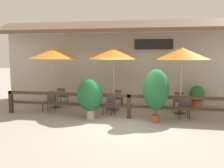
{
  "coord_description": "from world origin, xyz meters",
  "views": [
    {
      "loc": [
        1.1,
        -8.58,
        2.58
      ],
      "look_at": [
        -0.75,
        1.4,
        1.31
      ],
      "focal_mm": 40.0,
      "sensor_mm": 36.0,
      "label": 1
    }
  ],
  "objects_px": {
    "dining_table_middle": "(114,97)",
    "chair_middle_wallside": "(118,97)",
    "chair_near_wallside": "(62,95)",
    "chair_far_streetside": "(184,106)",
    "dining_table_near": "(56,95)",
    "patio_umbrella_near": "(54,54)",
    "potted_plant_broad_leaf": "(197,96)",
    "chair_far_wallside": "(179,100)",
    "potted_plant_tall_tropical": "(90,96)",
    "potted_plant_corner_fern": "(156,90)",
    "dining_table_far": "(181,100)",
    "chair_near_streetside": "(50,101)",
    "patio_umbrella_middle": "(114,54)",
    "chair_middle_streetside": "(110,103)",
    "patio_umbrella_far": "(182,54)"
  },
  "relations": [
    {
      "from": "potted_plant_corner_fern",
      "to": "potted_plant_broad_leaf",
      "type": "bearing_deg",
      "value": 57.04
    },
    {
      "from": "chair_middle_streetside",
      "to": "potted_plant_tall_tropical",
      "type": "relative_size",
      "value": 0.53
    },
    {
      "from": "dining_table_middle",
      "to": "patio_umbrella_far",
      "type": "height_order",
      "value": "patio_umbrella_far"
    },
    {
      "from": "patio_umbrella_middle",
      "to": "patio_umbrella_near",
      "type": "bearing_deg",
      "value": 179.38
    },
    {
      "from": "chair_middle_wallside",
      "to": "chair_far_streetside",
      "type": "xyz_separation_m",
      "value": [
        2.91,
        -1.56,
        0.0
      ]
    },
    {
      "from": "patio_umbrella_near",
      "to": "dining_table_near",
      "type": "distance_m",
      "value": 1.96
    },
    {
      "from": "potted_plant_corner_fern",
      "to": "patio_umbrella_near",
      "type": "bearing_deg",
      "value": 159.57
    },
    {
      "from": "chair_near_streetside",
      "to": "potted_plant_broad_leaf",
      "type": "height_order",
      "value": "potted_plant_broad_leaf"
    },
    {
      "from": "chair_near_wallside",
      "to": "dining_table_near",
      "type": "bearing_deg",
      "value": 85.84
    },
    {
      "from": "chair_middle_wallside",
      "to": "patio_umbrella_near",
      "type": "bearing_deg",
      "value": 10.93
    },
    {
      "from": "dining_table_near",
      "to": "patio_umbrella_middle",
      "type": "bearing_deg",
      "value": -0.62
    },
    {
      "from": "dining_table_near",
      "to": "dining_table_far",
      "type": "relative_size",
      "value": 1.0
    },
    {
      "from": "chair_middle_wallside",
      "to": "patio_umbrella_far",
      "type": "xyz_separation_m",
      "value": [
        2.84,
        -0.84,
        2.08
      ]
    },
    {
      "from": "patio_umbrella_near",
      "to": "dining_table_far",
      "type": "xyz_separation_m",
      "value": [
        5.71,
        -0.16,
        -1.96
      ]
    },
    {
      "from": "dining_table_near",
      "to": "patio_umbrella_far",
      "type": "xyz_separation_m",
      "value": [
        5.71,
        -0.16,
        1.96
      ]
    },
    {
      "from": "chair_far_wallside",
      "to": "patio_umbrella_middle",
      "type": "bearing_deg",
      "value": 11.58
    },
    {
      "from": "chair_middle_streetside",
      "to": "chair_near_wallside",
      "type": "bearing_deg",
      "value": 166.28
    },
    {
      "from": "dining_table_middle",
      "to": "chair_far_streetside",
      "type": "bearing_deg",
      "value": -16.0
    },
    {
      "from": "chair_near_wallside",
      "to": "potted_plant_tall_tropical",
      "type": "distance_m",
      "value": 3.25
    },
    {
      "from": "chair_far_wallside",
      "to": "patio_umbrella_near",
      "type": "bearing_deg",
      "value": 5.62
    },
    {
      "from": "chair_near_streetside",
      "to": "potted_plant_broad_leaf",
      "type": "relative_size",
      "value": 0.8
    },
    {
      "from": "patio_umbrella_far",
      "to": "dining_table_far",
      "type": "distance_m",
      "value": 1.96
    },
    {
      "from": "chair_near_wallside",
      "to": "chair_far_wallside",
      "type": "xyz_separation_m",
      "value": [
        5.66,
        -0.18,
        0.0
      ]
    },
    {
      "from": "chair_near_wallside",
      "to": "patio_umbrella_middle",
      "type": "xyz_separation_m",
      "value": [
        2.77,
        -0.77,
        2.08
      ]
    },
    {
      "from": "chair_near_streetside",
      "to": "potted_plant_broad_leaf",
      "type": "distance_m",
      "value": 6.83
    },
    {
      "from": "chair_far_wallside",
      "to": "potted_plant_corner_fern",
      "type": "xyz_separation_m",
      "value": [
        -1.01,
        -2.31,
        0.75
      ]
    },
    {
      "from": "dining_table_near",
      "to": "patio_umbrella_middle",
      "type": "xyz_separation_m",
      "value": [
        2.81,
        -0.03,
        1.96
      ]
    },
    {
      "from": "chair_middle_wallside",
      "to": "chair_near_streetside",
      "type": "bearing_deg",
      "value": 24.15
    },
    {
      "from": "dining_table_middle",
      "to": "chair_middle_wallside",
      "type": "xyz_separation_m",
      "value": [
        0.07,
        0.71,
        -0.12
      ]
    },
    {
      "from": "chair_near_streetside",
      "to": "patio_umbrella_middle",
      "type": "distance_m",
      "value": 3.54
    },
    {
      "from": "potted_plant_corner_fern",
      "to": "potted_plant_tall_tropical",
      "type": "bearing_deg",
      "value": 178.47
    },
    {
      "from": "chair_near_streetside",
      "to": "patio_umbrella_far",
      "type": "relative_size",
      "value": 0.3
    },
    {
      "from": "chair_far_streetside",
      "to": "chair_near_wallside",
      "type": "bearing_deg",
      "value": 159.71
    },
    {
      "from": "chair_far_wallside",
      "to": "potted_plant_broad_leaf",
      "type": "bearing_deg",
      "value": -145.19
    },
    {
      "from": "chair_middle_wallside",
      "to": "chair_middle_streetside",
      "type": "bearing_deg",
      "value": 82.85
    },
    {
      "from": "patio_umbrella_far",
      "to": "potted_plant_corner_fern",
      "type": "height_order",
      "value": "patio_umbrella_far"
    },
    {
      "from": "patio_umbrella_near",
      "to": "dining_table_far",
      "type": "relative_size",
      "value": 3.13
    },
    {
      "from": "chair_near_wallside",
      "to": "chair_far_streetside",
      "type": "distance_m",
      "value": 5.97
    },
    {
      "from": "dining_table_far",
      "to": "potted_plant_broad_leaf",
      "type": "height_order",
      "value": "potted_plant_broad_leaf"
    },
    {
      "from": "dining_table_near",
      "to": "chair_far_streetside",
      "type": "relative_size",
      "value": 1.08
    },
    {
      "from": "dining_table_near",
      "to": "potted_plant_broad_leaf",
      "type": "height_order",
      "value": "potted_plant_broad_leaf"
    },
    {
      "from": "chair_near_streetside",
      "to": "potted_plant_corner_fern",
      "type": "distance_m",
      "value": 4.82
    },
    {
      "from": "patio_umbrella_near",
      "to": "chair_far_streetside",
      "type": "height_order",
      "value": "patio_umbrella_near"
    },
    {
      "from": "potted_plant_corner_fern",
      "to": "chair_near_wallside",
      "type": "bearing_deg",
      "value": 151.89
    },
    {
      "from": "chair_near_wallside",
      "to": "chair_middle_streetside",
      "type": "distance_m",
      "value": 3.09
    },
    {
      "from": "potted_plant_broad_leaf",
      "to": "potted_plant_tall_tropical",
      "type": "bearing_deg",
      "value": -147.09
    },
    {
      "from": "dining_table_far",
      "to": "potted_plant_broad_leaf",
      "type": "xyz_separation_m",
      "value": [
        0.87,
        1.34,
        -0.02
      ]
    },
    {
      "from": "chair_near_streetside",
      "to": "patio_umbrella_near",
      "type": "bearing_deg",
      "value": 103.04
    },
    {
      "from": "dining_table_middle",
      "to": "potted_plant_broad_leaf",
      "type": "bearing_deg",
      "value": 17.81
    },
    {
      "from": "dining_table_near",
      "to": "chair_middle_wallside",
      "type": "distance_m",
      "value": 2.95
    }
  ]
}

